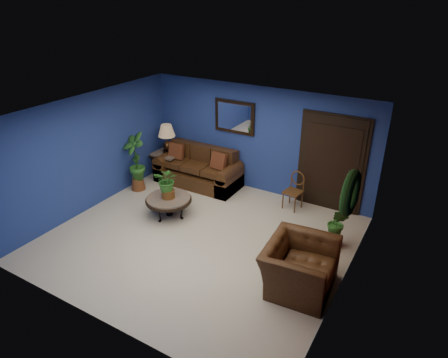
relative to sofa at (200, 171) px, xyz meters
The scene contains 18 objects.
floor 2.50m from the sofa, 56.81° to the right, with size 5.50×5.50×0.00m, color beige.
wall_back 1.71m from the sofa, 17.18° to the left, with size 5.50×0.04×2.50m, color navy.
wall_left 2.67m from the sofa, 123.76° to the right, with size 0.04×5.00×2.50m, color navy.
wall_right_brick 4.70m from the sofa, 26.84° to the right, with size 0.04×5.00×2.50m, color maroon.
ceiling 3.31m from the sofa, 56.81° to the right, with size 5.50×5.00×0.02m, color white.
crown_molding 5.05m from the sofa, 27.01° to the right, with size 0.03×5.00×0.14m, color white.
wall_mirror 1.65m from the sofa, 26.59° to the left, with size 1.02×0.06×0.77m, color #3D2614.
closet_door 3.22m from the sofa, ahead, with size 1.44×0.06×2.18m, color black.
wreath 4.74m from the sofa, 26.61° to the right, with size 0.72×0.72×0.16m, color black.
sofa is the anchor object (origin of this frame).
coffee_table 1.67m from the sofa, 79.53° to the right, with size 0.98×0.98×0.42m.
end_table 0.96m from the sofa, behind, with size 0.70×0.70×0.64m.
table_lamp 1.22m from the sofa, behind, with size 0.42×0.42×0.71m.
side_chair 2.48m from the sofa, ahead, with size 0.41×0.41×0.84m.
armchair 4.25m from the sofa, 34.37° to the right, with size 1.21×1.06×0.79m, color #492A14.
coffee_plant 1.74m from the sofa, 79.53° to the right, with size 0.59×0.55×0.69m.
floor_plant 3.84m from the sofa, 14.58° to the right, with size 0.39×0.33×0.83m.
tall_plant 1.58m from the sofa, 135.99° to the right, with size 0.72×0.60×1.43m.
Camera 1 is at (3.72, -5.37, 4.42)m, focal length 32.00 mm.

